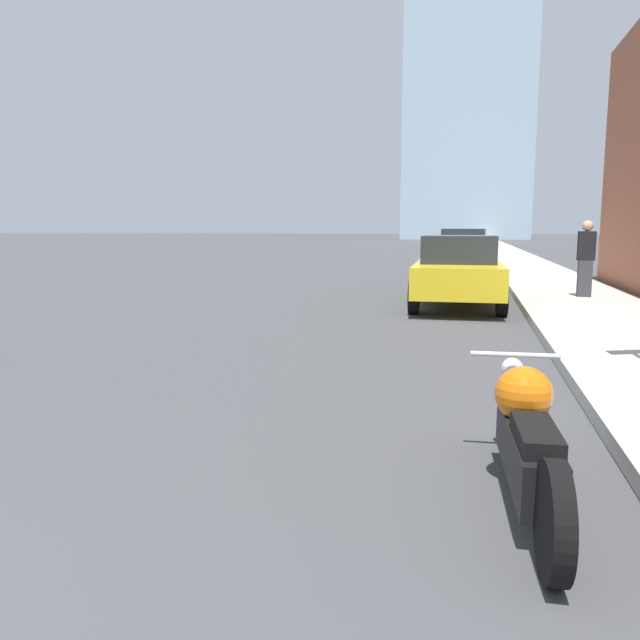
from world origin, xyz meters
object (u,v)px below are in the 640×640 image
at_px(parked_car_yellow, 458,270).
at_px(parked_car_silver, 464,250).
at_px(motorcycle, 527,438).
at_px(pedestrian, 586,258).

distance_m(parked_car_yellow, parked_car_silver, 11.24).
distance_m(motorcycle, parked_car_silver, 21.00).
xyz_separation_m(parked_car_yellow, pedestrian, (2.75, 1.26, 0.23)).
distance_m(motorcycle, pedestrian, 11.23).
xyz_separation_m(motorcycle, parked_car_silver, (-0.59, 20.98, 0.44)).
xyz_separation_m(parked_car_yellow, parked_car_silver, (0.01, 11.24, 0.05)).
xyz_separation_m(motorcycle, pedestrian, (2.15, 11.00, 0.63)).
bearing_deg(parked_car_silver, motorcycle, -85.46).
bearing_deg(parked_car_yellow, parked_car_silver, 88.66).
height_order(parked_car_silver, pedestrian, pedestrian).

